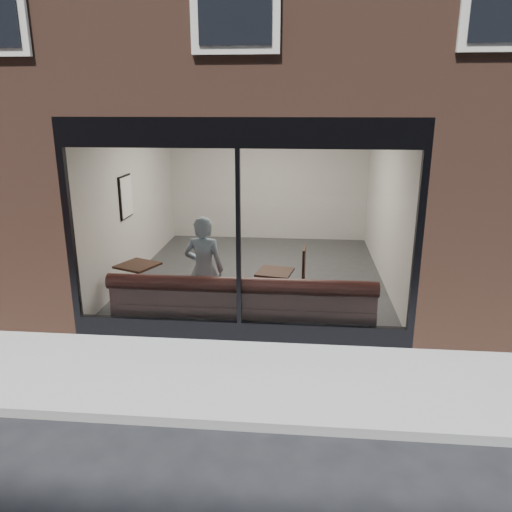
# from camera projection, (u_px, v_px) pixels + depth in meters

# --- Properties ---
(ground) EXTENTS (120.00, 120.00, 0.00)m
(ground) POSITION_uv_depth(u_px,v_px,m) (216.00, 424.00, 5.45)
(ground) COLOR black
(ground) RESTS_ON ground
(sidewalk_near) EXTENTS (40.00, 2.00, 0.01)m
(sidewalk_near) POSITION_uv_depth(u_px,v_px,m) (229.00, 376.00, 6.40)
(sidewalk_near) COLOR gray
(sidewalk_near) RESTS_ON ground
(kerb_near) EXTENTS (40.00, 0.10, 0.12)m
(kerb_near) POSITION_uv_depth(u_px,v_px,m) (215.00, 422.00, 5.39)
(kerb_near) COLOR gray
(kerb_near) RESTS_ON ground
(host_building_pier_left) EXTENTS (2.50, 12.00, 3.20)m
(host_building_pier_left) POSITION_uv_depth(u_px,v_px,m) (125.00, 176.00, 12.95)
(host_building_pier_left) COLOR brown
(host_building_pier_left) RESTS_ON ground
(host_building_pier_right) EXTENTS (2.50, 12.00, 3.20)m
(host_building_pier_right) POSITION_uv_depth(u_px,v_px,m) (420.00, 179.00, 12.28)
(host_building_pier_right) COLOR brown
(host_building_pier_right) RESTS_ON ground
(host_building_backfill) EXTENTS (5.00, 6.00, 3.20)m
(host_building_backfill) POSITION_uv_depth(u_px,v_px,m) (275.00, 164.00, 15.47)
(host_building_backfill) COLOR brown
(host_building_backfill) RESTS_ON ground
(cafe_floor) EXTENTS (6.00, 6.00, 0.00)m
(cafe_floor) POSITION_uv_depth(u_px,v_px,m) (258.00, 275.00, 10.21)
(cafe_floor) COLOR #2D2D30
(cafe_floor) RESTS_ON ground
(cafe_ceiling) EXTENTS (6.00, 6.00, 0.00)m
(cafe_ceiling) POSITION_uv_depth(u_px,v_px,m) (258.00, 114.00, 9.29)
(cafe_ceiling) COLOR white
(cafe_ceiling) RESTS_ON host_building_upper
(cafe_wall_back) EXTENTS (5.00, 0.00, 5.00)m
(cafe_wall_back) POSITION_uv_depth(u_px,v_px,m) (268.00, 177.00, 12.60)
(cafe_wall_back) COLOR beige
(cafe_wall_back) RESTS_ON ground
(cafe_wall_left) EXTENTS (0.00, 6.00, 6.00)m
(cafe_wall_left) POSITION_uv_depth(u_px,v_px,m) (134.00, 196.00, 9.98)
(cafe_wall_left) COLOR beige
(cafe_wall_left) RESTS_ON ground
(cafe_wall_right) EXTENTS (0.00, 6.00, 6.00)m
(cafe_wall_right) POSITION_uv_depth(u_px,v_px,m) (387.00, 201.00, 9.53)
(cafe_wall_right) COLOR beige
(cafe_wall_right) RESTS_ON ground
(storefront_kick) EXTENTS (5.00, 0.10, 0.30)m
(storefront_kick) POSITION_uv_depth(u_px,v_px,m) (239.00, 331.00, 7.36)
(storefront_kick) COLOR black
(storefront_kick) RESTS_ON ground
(storefront_header) EXTENTS (5.00, 0.10, 0.40)m
(storefront_header) POSITION_uv_depth(u_px,v_px,m) (237.00, 133.00, 6.54)
(storefront_header) COLOR black
(storefront_header) RESTS_ON host_building_upper
(storefront_mullion) EXTENTS (0.06, 0.10, 2.50)m
(storefront_mullion) POSITION_uv_depth(u_px,v_px,m) (238.00, 239.00, 6.96)
(storefront_mullion) COLOR black
(storefront_mullion) RESTS_ON storefront_kick
(storefront_glass) EXTENTS (4.80, 0.00, 4.80)m
(storefront_glass) POSITION_uv_depth(u_px,v_px,m) (238.00, 240.00, 6.93)
(storefront_glass) COLOR white
(storefront_glass) RESTS_ON storefront_kick
(banquette) EXTENTS (4.00, 0.55, 0.45)m
(banquette) POSITION_uv_depth(u_px,v_px,m) (243.00, 315.00, 7.72)
(banquette) COLOR #3B1516
(banquette) RESTS_ON cafe_floor
(person) EXTENTS (0.65, 0.45, 1.72)m
(person) POSITION_uv_depth(u_px,v_px,m) (204.00, 270.00, 7.85)
(person) COLOR #A0BDD3
(person) RESTS_ON cafe_floor
(cafe_table_left) EXTENTS (0.78, 0.78, 0.04)m
(cafe_table_left) POSITION_uv_depth(u_px,v_px,m) (138.00, 265.00, 8.47)
(cafe_table_left) COLOR black
(cafe_table_left) RESTS_ON cafe_floor
(cafe_table_right) EXTENTS (0.64, 0.64, 0.04)m
(cafe_table_right) POSITION_uv_depth(u_px,v_px,m) (275.00, 272.00, 8.13)
(cafe_table_right) COLOR black
(cafe_table_right) RESTS_ON cafe_floor
(cafe_chair_left) EXTENTS (0.43, 0.43, 0.04)m
(cafe_chair_left) POSITION_uv_depth(u_px,v_px,m) (188.00, 281.00, 9.18)
(cafe_chair_left) COLOR black
(cafe_chair_left) RESTS_ON cafe_floor
(cafe_chair_right) EXTENTS (0.44, 0.44, 0.04)m
(cafe_chair_right) POSITION_uv_depth(u_px,v_px,m) (293.00, 285.00, 8.97)
(cafe_chair_right) COLOR black
(cafe_chair_right) RESTS_ON cafe_floor
(wall_poster) EXTENTS (0.02, 0.56, 0.75)m
(wall_poster) POSITION_uv_depth(u_px,v_px,m) (126.00, 197.00, 9.44)
(wall_poster) COLOR white
(wall_poster) RESTS_ON cafe_wall_left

